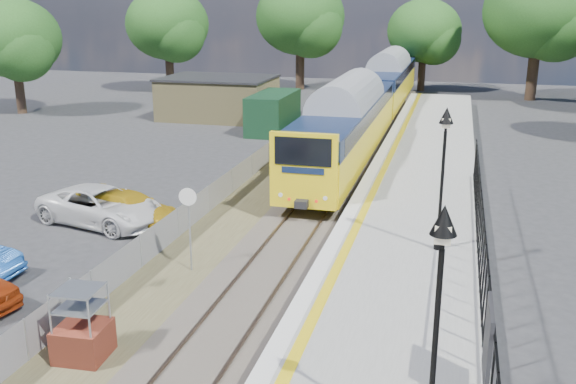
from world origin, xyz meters
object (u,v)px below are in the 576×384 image
(brick_plinth, at_px, (82,325))
(car_yellow, at_px, (130,208))
(speed_sign, at_px, (189,215))
(train, at_px, (373,97))
(victorian_lamp_north, at_px, (444,146))
(victorian_lamp_south, at_px, (440,275))
(car_white, at_px, (102,206))

(brick_plinth, bearing_deg, car_yellow, 111.70)
(speed_sign, xyz_separation_m, car_yellow, (-4.27, 3.92, -1.35))
(train, distance_m, speed_sign, 25.91)
(victorian_lamp_north, distance_m, speed_sign, 8.34)
(train, relative_size, car_yellow, 9.41)
(brick_plinth, relative_size, speed_sign, 0.67)
(victorian_lamp_south, bearing_deg, car_white, 138.61)
(victorian_lamp_north, bearing_deg, brick_plinth, -137.84)
(victorian_lamp_south, distance_m, brick_plinth, 9.45)
(victorian_lamp_north, height_order, car_white, victorian_lamp_north)
(victorian_lamp_north, height_order, brick_plinth, victorian_lamp_north)
(train, bearing_deg, victorian_lamp_south, -80.80)
(victorian_lamp_south, distance_m, car_yellow, 17.62)
(brick_plinth, relative_size, car_white, 0.36)
(speed_sign, relative_size, car_yellow, 0.67)
(car_yellow, height_order, car_white, car_white)
(car_yellow, bearing_deg, train, -4.20)
(train, height_order, car_white, train)
(victorian_lamp_south, bearing_deg, car_yellow, 135.41)
(victorian_lamp_north, bearing_deg, car_white, 172.53)
(victorian_lamp_south, height_order, train, victorian_lamp_south)
(victorian_lamp_north, xyz_separation_m, brick_plinth, (-8.26, -7.48, -3.37))
(victorian_lamp_north, xyz_separation_m, speed_sign, (-7.80, -1.82, -2.32))
(train, xyz_separation_m, brick_plinth, (-2.96, -31.44, -1.42))
(victorian_lamp_north, distance_m, train, 24.62)
(car_yellow, bearing_deg, speed_sign, -119.54)
(car_yellow, distance_m, car_white, 1.10)
(victorian_lamp_south, height_order, brick_plinth, victorian_lamp_south)
(train, distance_m, car_white, 23.63)
(car_white, bearing_deg, speed_sign, -110.53)
(car_yellow, bearing_deg, brick_plinth, -145.30)
(train, bearing_deg, brick_plinth, -95.38)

